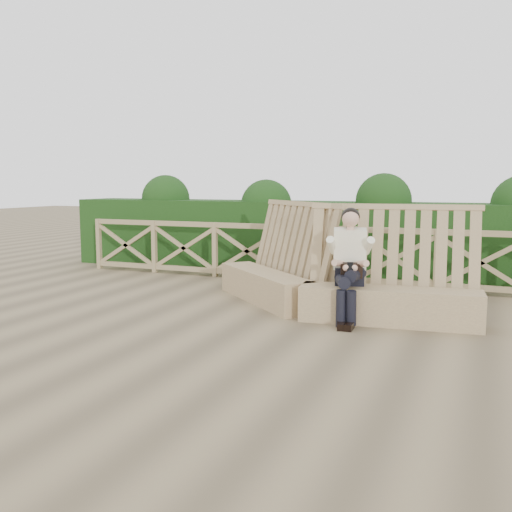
% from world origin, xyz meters
% --- Properties ---
extents(ground, '(60.00, 60.00, 0.00)m').
position_xyz_m(ground, '(0.00, 0.00, 0.00)').
color(ground, brown).
rests_on(ground, ground).
extents(bench, '(4.34, 2.25, 1.62)m').
position_xyz_m(bench, '(0.76, 1.34, 0.41)').
color(bench, '#866B4D').
rests_on(bench, ground).
extents(woman, '(0.54, 0.99, 1.56)m').
position_xyz_m(woman, '(1.22, 0.89, 0.83)').
color(woman, black).
rests_on(woman, ground).
extents(guardrail, '(10.10, 0.09, 1.10)m').
position_xyz_m(guardrail, '(0.00, 3.50, 0.55)').
color(guardrail, olive).
rests_on(guardrail, ground).
extents(hedge, '(12.00, 1.20, 1.50)m').
position_xyz_m(hedge, '(0.00, 4.70, 0.75)').
color(hedge, black).
rests_on(hedge, ground).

